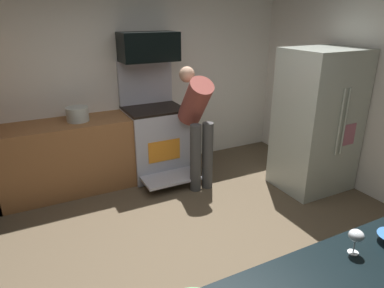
{
  "coord_description": "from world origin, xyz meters",
  "views": [
    {
      "loc": [
        -1.21,
        -2.25,
        2.15
      ],
      "look_at": [
        0.09,
        0.3,
        1.05
      ],
      "focal_mm": 32.29,
      "sensor_mm": 36.0,
      "label": 1
    }
  ],
  "objects_px": {
    "person_cook": "(197,119)",
    "wine_glass_near": "(356,236)",
    "refrigerator": "(317,121)",
    "oven_range": "(155,139)",
    "microwave": "(149,47)",
    "stock_pot": "(77,114)"
  },
  "relations": [
    {
      "from": "wine_glass_near",
      "to": "stock_pot",
      "type": "relative_size",
      "value": 0.56
    },
    {
      "from": "refrigerator",
      "to": "person_cook",
      "type": "xyz_separation_m",
      "value": [
        -1.32,
        0.69,
        0.02
      ]
    },
    {
      "from": "oven_range",
      "to": "stock_pot",
      "type": "height_order",
      "value": "oven_range"
    },
    {
      "from": "wine_glass_near",
      "to": "microwave",
      "type": "bearing_deg",
      "value": 88.87
    },
    {
      "from": "oven_range",
      "to": "wine_glass_near",
      "type": "relative_size",
      "value": 10.43
    },
    {
      "from": "microwave",
      "to": "wine_glass_near",
      "type": "xyz_separation_m",
      "value": [
        -0.07,
        -3.32,
        -0.72
      ]
    },
    {
      "from": "microwave",
      "to": "refrigerator",
      "type": "relative_size",
      "value": 0.42
    },
    {
      "from": "oven_range",
      "to": "stock_pot",
      "type": "bearing_deg",
      "value": 179.19
    },
    {
      "from": "person_cook",
      "to": "wine_glass_near",
      "type": "xyz_separation_m",
      "value": [
        -0.41,
        -2.65,
        0.11
      ]
    },
    {
      "from": "oven_range",
      "to": "microwave",
      "type": "xyz_separation_m",
      "value": [
        0.0,
        0.09,
        1.22
      ]
    },
    {
      "from": "refrigerator",
      "to": "wine_glass_near",
      "type": "xyz_separation_m",
      "value": [
        -1.74,
        -1.95,
        0.13
      ]
    },
    {
      "from": "person_cook",
      "to": "wine_glass_near",
      "type": "distance_m",
      "value": 2.68
    },
    {
      "from": "oven_range",
      "to": "microwave",
      "type": "distance_m",
      "value": 1.22
    },
    {
      "from": "microwave",
      "to": "stock_pot",
      "type": "relative_size",
      "value": 2.78
    },
    {
      "from": "microwave",
      "to": "person_cook",
      "type": "relative_size",
      "value": 0.49
    },
    {
      "from": "microwave",
      "to": "person_cook",
      "type": "xyz_separation_m",
      "value": [
        0.35,
        -0.67,
        -0.83
      ]
    },
    {
      "from": "stock_pot",
      "to": "oven_range",
      "type": "bearing_deg",
      "value": -0.81
    },
    {
      "from": "oven_range",
      "to": "wine_glass_near",
      "type": "distance_m",
      "value": 3.26
    },
    {
      "from": "refrigerator",
      "to": "person_cook",
      "type": "distance_m",
      "value": 1.49
    },
    {
      "from": "microwave",
      "to": "wine_glass_near",
      "type": "height_order",
      "value": "microwave"
    },
    {
      "from": "microwave",
      "to": "refrigerator",
      "type": "xyz_separation_m",
      "value": [
        1.67,
        -1.36,
        -0.85
      ]
    },
    {
      "from": "microwave",
      "to": "stock_pot",
      "type": "bearing_deg",
      "value": -175.34
    }
  ]
}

